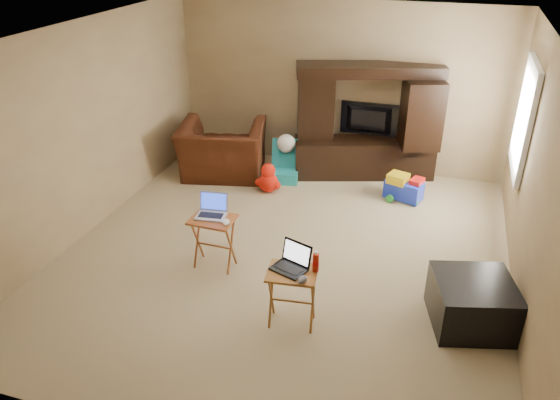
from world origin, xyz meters
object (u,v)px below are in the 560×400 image
(ottoman, at_px, (472,303))
(laptop_left, at_px, (210,207))
(plush_toy, at_px, (268,178))
(television, at_px, (368,120))
(child_rocker, at_px, (283,161))
(mouse_right, at_px, (302,280))
(tray_table_left, at_px, (214,242))
(water_bottle, at_px, (316,263))
(push_toy, at_px, (404,187))
(laptop_right, at_px, (289,259))
(mouse_left, at_px, (226,222))
(entertainment_center, at_px, (366,122))
(tray_table_right, at_px, (292,298))
(recliner, at_px, (223,150))

(ottoman, xyz_separation_m, laptop_left, (-2.77, 0.18, 0.49))
(plush_toy, height_order, laptop_left, laptop_left)
(television, height_order, child_rocker, television)
(television, height_order, mouse_right, television)
(tray_table_left, relative_size, water_bottle, 3.31)
(push_toy, relative_size, ottoman, 0.70)
(television, xyz_separation_m, mouse_right, (0.08, -3.92, -0.19))
(tray_table_left, distance_m, laptop_right, 1.32)
(child_rocker, xyz_separation_m, water_bottle, (1.25, -3.00, 0.39))
(tray_table_left, distance_m, mouse_left, 0.39)
(tray_table_left, relative_size, laptop_right, 1.95)
(plush_toy, xyz_separation_m, mouse_right, (1.26, -2.76, 0.41))
(entertainment_center, height_order, laptop_right, entertainment_center)
(entertainment_center, xyz_separation_m, television, (0.00, 0.17, -0.03))
(television, xyz_separation_m, tray_table_right, (-0.05, -3.80, -0.51))
(push_toy, bearing_deg, entertainment_center, 154.60)
(child_rocker, distance_m, mouse_right, 3.43)
(entertainment_center, height_order, child_rocker, entertainment_center)
(child_rocker, height_order, ottoman, child_rocker)
(push_toy, relative_size, mouse_left, 4.13)
(entertainment_center, distance_m, laptop_right, 3.61)
(ottoman, bearing_deg, tray_table_left, 176.83)
(tray_table_left, bearing_deg, laptop_left, 136.55)
(tray_table_left, xyz_separation_m, water_bottle, (1.30, -0.60, 0.39))
(laptop_right, bearing_deg, tray_table_right, -6.50)
(entertainment_center, height_order, tray_table_left, entertainment_center)
(plush_toy, bearing_deg, mouse_left, -83.78)
(recliner, height_order, laptop_left, laptop_left)
(tray_table_right, bearing_deg, push_toy, 69.42)
(entertainment_center, xyz_separation_m, recliner, (-2.02, -0.65, -0.44))
(laptop_left, distance_m, laptop_right, 1.29)
(television, height_order, laptop_right, television)
(child_rocker, bearing_deg, entertainment_center, 15.94)
(recliner, relative_size, mouse_right, 10.12)
(entertainment_center, bearing_deg, ottoman, -80.52)
(water_bottle, bearing_deg, entertainment_center, 92.41)
(entertainment_center, relative_size, laptop_left, 6.47)
(mouse_left, bearing_deg, plush_toy, 96.22)
(entertainment_center, bearing_deg, mouse_right, -106.44)
(television, height_order, ottoman, television)
(laptop_left, bearing_deg, mouse_left, -31.75)
(ottoman, distance_m, laptop_right, 1.82)
(ottoman, relative_size, mouse_left, 5.90)
(television, distance_m, child_rocker, 1.41)
(entertainment_center, bearing_deg, mouse_left, -125.36)
(tray_table_right, bearing_deg, mouse_right, -49.41)
(child_rocker, xyz_separation_m, laptop_left, (-0.09, -2.37, 0.43))
(entertainment_center, relative_size, tray_table_left, 3.38)
(entertainment_center, height_order, water_bottle, entertainment_center)
(television, xyz_separation_m, laptop_left, (-1.18, -3.09, -0.08))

